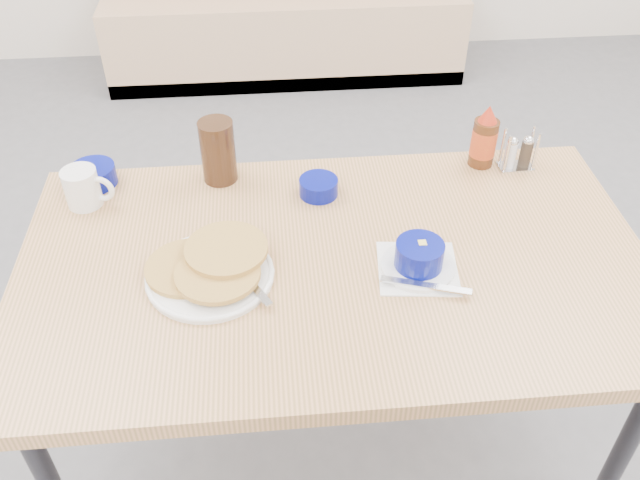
{
  "coord_description": "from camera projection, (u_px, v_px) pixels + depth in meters",
  "views": [
    {
      "loc": [
        -0.13,
        -0.85,
        1.76
      ],
      "look_at": [
        -0.03,
        0.25,
        0.82
      ],
      "focal_mm": 38.0,
      "sensor_mm": 36.0,
      "label": 1
    }
  ],
  "objects": [
    {
      "name": "booth_bench",
      "position": [
        284.0,
        5.0,
        3.68
      ],
      "size": [
        1.9,
        0.56,
        1.22
      ],
      "color": "tan",
      "rests_on": "ground"
    },
    {
      "name": "dining_table",
      "position": [
        334.0,
        280.0,
        1.53
      ],
      "size": [
        1.4,
        0.8,
        0.76
      ],
      "color": "tan",
      "rests_on": "ground"
    },
    {
      "name": "pancake_plate",
      "position": [
        210.0,
        269.0,
        1.44
      ],
      "size": [
        0.27,
        0.27,
        0.05
      ],
      "rotation": [
        0.0,
        0.0,
        0.19
      ],
      "color": "white",
      "rests_on": "dining_table"
    },
    {
      "name": "coffee_mug",
      "position": [
        83.0,
        187.0,
        1.62
      ],
      "size": [
        0.12,
        0.08,
        0.1
      ],
      "rotation": [
        0.0,
        0.0,
        -0.22
      ],
      "color": "white",
      "rests_on": "dining_table"
    },
    {
      "name": "grits_setting",
      "position": [
        419.0,
        259.0,
        1.45
      ],
      "size": [
        0.19,
        0.2,
        0.07
      ],
      "rotation": [
        0.0,
        0.0,
        -0.1
      ],
      "color": "white",
      "rests_on": "dining_table"
    },
    {
      "name": "creamer_bowl",
      "position": [
        94.0,
        175.0,
        1.7
      ],
      "size": [
        0.11,
        0.11,
        0.05
      ],
      "rotation": [
        0.0,
        0.0,
        0.4
      ],
      "color": "#050D77",
      "rests_on": "dining_table"
    },
    {
      "name": "butter_bowl",
      "position": [
        319.0,
        187.0,
        1.66
      ],
      "size": [
        0.1,
        0.1,
        0.04
      ],
      "rotation": [
        0.0,
        0.0,
        -0.03
      ],
      "color": "#050D77",
      "rests_on": "dining_table"
    },
    {
      "name": "amber_tumbler",
      "position": [
        218.0,
        151.0,
        1.68
      ],
      "size": [
        0.09,
        0.09,
        0.16
      ],
      "primitive_type": "cylinder",
      "rotation": [
        0.0,
        0.0,
        0.0
      ],
      "color": "#311C0F",
      "rests_on": "dining_table"
    },
    {
      "name": "condiment_caddy",
      "position": [
        518.0,
        155.0,
        1.74
      ],
      "size": [
        0.09,
        0.05,
        0.11
      ],
      "rotation": [
        0.0,
        0.0,
        0.03
      ],
      "color": "silver",
      "rests_on": "dining_table"
    },
    {
      "name": "syrup_bottle",
      "position": [
        484.0,
        139.0,
        1.73
      ],
      "size": [
        0.07,
        0.07,
        0.17
      ],
      "rotation": [
        0.0,
        0.0,
        -0.42
      ],
      "color": "#47230F",
      "rests_on": "dining_table"
    }
  ]
}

